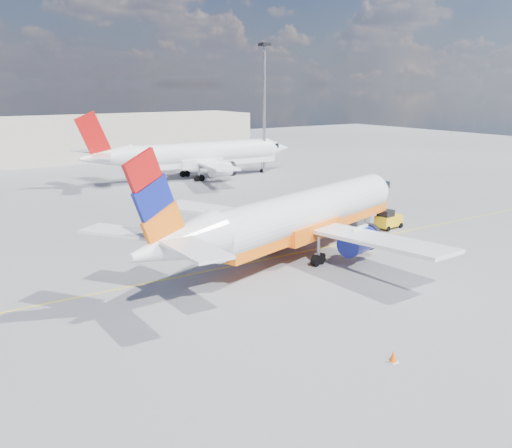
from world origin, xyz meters
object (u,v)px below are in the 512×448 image
second_jet (197,155)px  gse_tug (388,219)px  traffic_cone (393,356)px  main_jet (300,216)px

second_jet → gse_tug: size_ratio=11.83×
gse_tug → traffic_cone: size_ratio=4.50×
second_jet → gse_tug: second_jet is taller
main_jet → traffic_cone: main_jet is taller
gse_tug → main_jet: bearing=-176.7°
main_jet → traffic_cone: bearing=-130.8°
main_jet → traffic_cone: size_ratio=52.91×
traffic_cone → main_jet: bearing=66.8°
traffic_cone → second_jet: bearing=71.3°
main_jet → traffic_cone: (-7.34, -17.14, -3.13)m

